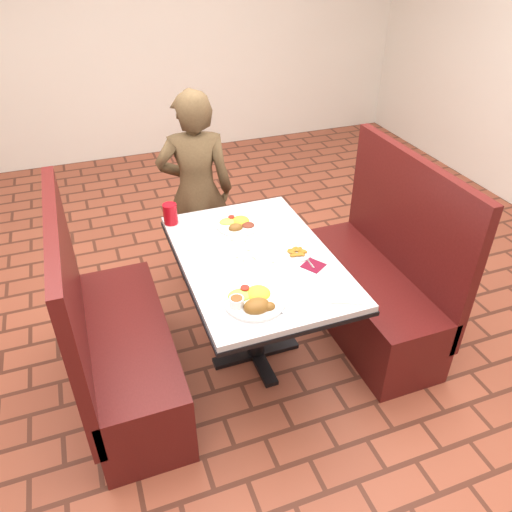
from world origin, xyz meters
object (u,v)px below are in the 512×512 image
Objects in this scene: dining_table at (256,270)px; booth_bench_right at (373,286)px; near_dinner_plate at (254,298)px; plantain_plate at (296,253)px; far_dinner_plate at (238,222)px; red_tumbler at (170,214)px; diner_person at (197,192)px; booth_bench_left at (119,348)px.

booth_bench_right reaches higher than dining_table.
near_dinner_plate reaches higher than plantain_plate.
dining_table is at bearing 68.13° from near_dinner_plate.
red_tumbler is (-0.37, 0.17, 0.04)m from far_dinner_plate.
plantain_plate is 0.81m from red_tumbler.
diner_person reaches higher than dining_table.
near_dinner_plate is 1.15× the size of far_dinner_plate.
red_tumbler is at bearing 69.45° from diner_person.
diner_person is at bearing 99.50° from far_dinner_plate.
near_dinner_plate is at bearing -139.12° from plantain_plate.
dining_table is at bearing 163.82° from plantain_plate.
diner_person is 0.61m from far_dinner_plate.
red_tumbler is (0.44, 0.51, 0.48)m from booth_bench_left.
dining_table is at bearing 107.01° from diner_person.
booth_bench_right is 0.85× the size of diner_person.
diner_person is at bearing 106.89° from plantain_plate.
booth_bench_left is at bearing 149.94° from near_dinner_plate.
booth_bench_right is at bearing 0.00° from dining_table.
plantain_plate is (0.30, -1.00, 0.05)m from diner_person.
far_dinner_plate is at bearing -25.20° from red_tumbler.
dining_table is 0.94m from diner_person.
far_dinner_plate is 2.04× the size of red_tumbler.
near_dinner_plate is 0.73m from far_dinner_plate.
diner_person is at bearing 52.94° from booth_bench_left.
booth_bench_right is 0.97m from far_dinner_plate.
booth_bench_left reaches higher than near_dinner_plate.
far_dinner_plate is (0.01, 0.34, 0.12)m from dining_table.
booth_bench_right is at bearing -23.89° from red_tumbler.
dining_table is 1.01× the size of booth_bench_right.
booth_bench_left is 7.45× the size of plantain_plate.
booth_bench_right reaches higher than near_dinner_plate.
near_dinner_plate is 1.84× the size of plantain_plate.
plantain_plate is (-0.59, -0.06, 0.43)m from booth_bench_right.
diner_person reaches higher than near_dinner_plate.
dining_table is at bearing -91.45° from far_dinner_plate.
red_tumbler is at bearing 49.18° from booth_bench_left.
red_tumbler is (-0.27, -0.42, 0.10)m from diner_person.
dining_table is 0.24m from plantain_plate.
dining_table is 0.64m from red_tumbler.
booth_bench_left is at bearing 64.38° from diner_person.
diner_person reaches higher than booth_bench_right.
booth_bench_left is at bearing 176.52° from plantain_plate.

